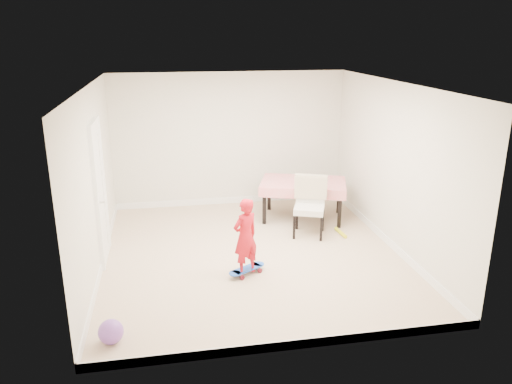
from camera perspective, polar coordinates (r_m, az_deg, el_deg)
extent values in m
plane|color=tan|center=(7.83, -0.46, -7.12)|extent=(5.00, 5.00, 0.00)
cube|color=silver|center=(7.13, -0.51, 12.03)|extent=(4.50, 5.00, 0.04)
cube|color=beige|center=(9.76, -3.01, 5.96)|extent=(4.50, 0.04, 2.60)
cube|color=beige|center=(5.08, 4.37, -5.39)|extent=(4.50, 0.04, 2.60)
cube|color=beige|center=(7.34, -17.90, 1.13)|extent=(0.04, 5.00, 2.60)
cube|color=beige|center=(8.05, 15.37, 2.78)|extent=(0.04, 5.00, 2.60)
cube|color=white|center=(7.70, -17.39, -0.20)|extent=(0.11, 0.94, 2.11)
cube|color=white|center=(10.09, -2.91, -0.94)|extent=(4.50, 0.02, 0.12)
cube|color=white|center=(5.68, 4.10, -17.01)|extent=(4.50, 0.02, 0.12)
cube|color=white|center=(7.77, -17.11, -7.67)|extent=(0.02, 5.00, 0.12)
cube|color=white|center=(8.45, 14.75, -5.36)|extent=(0.02, 5.00, 0.12)
imported|color=red|center=(6.96, -1.22, -5.39)|extent=(0.48, 0.43, 1.11)
sphere|color=purple|center=(5.94, -16.26, -15.09)|extent=(0.28, 0.28, 0.28)
cylinder|color=yellow|center=(8.68, 9.65, -4.59)|extent=(0.09, 0.40, 0.06)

